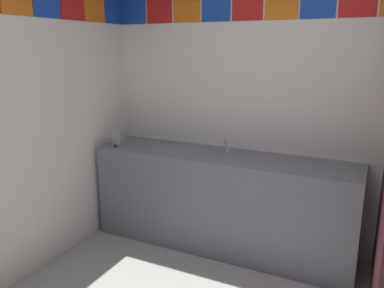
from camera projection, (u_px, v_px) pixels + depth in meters
wall_back at (313, 86)px, 3.16m from camera, size 3.68×0.09×2.86m
vanity_counter at (222, 201)px, 3.40m from camera, size 2.27×0.55×0.84m
faucet_center at (226, 147)px, 3.37m from camera, size 0.04×0.10×0.14m
soap_dispenser at (118, 138)px, 3.56m from camera, size 0.09×0.09×0.16m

